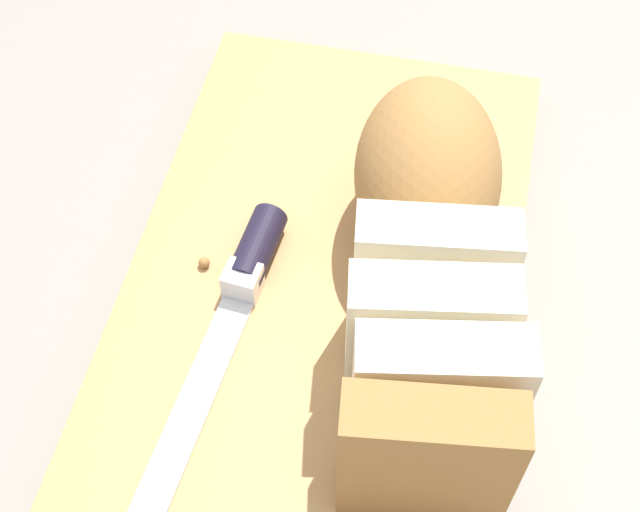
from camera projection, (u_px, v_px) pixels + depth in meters
The scene contains 7 objects.
ground_plane at pixel (320, 301), 0.64m from camera, with size 3.00×3.00×0.00m, color gray.
cutting_board at pixel (320, 292), 0.63m from camera, with size 0.44×0.25×0.02m, color tan.
bread_loaf at pixel (429, 256), 0.57m from camera, with size 0.28×0.12×0.11m.
bread_knife at pixel (239, 291), 0.60m from camera, with size 0.25×0.05×0.02m.
crumb_near_knife at pixel (203, 267), 0.62m from camera, with size 0.01×0.01×0.01m, color #A8753D.
crumb_near_loaf at pixel (253, 246), 0.63m from camera, with size 0.01×0.01×0.01m, color #A8753D.
crumb_stray_left at pixel (373, 320), 0.60m from camera, with size 0.00×0.00×0.00m, color #A8753D.
Camera 1 is at (0.34, 0.06, 0.53)m, focal length 53.83 mm.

